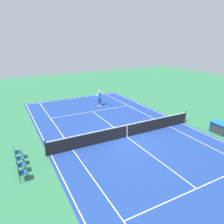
# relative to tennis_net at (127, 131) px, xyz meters

# --- Properties ---
(ground_plane) EXTENTS (60.00, 60.00, 0.00)m
(ground_plane) POSITION_rel_tennis_net_xyz_m (0.00, 0.00, -0.49)
(ground_plane) COLOR #2D7247
(court_slab) EXTENTS (24.20, 11.40, 0.00)m
(court_slab) POSITION_rel_tennis_net_xyz_m (0.00, 0.00, -0.49)
(court_slab) COLOR navy
(court_slab) RESTS_ON ground_plane
(court_line_markings) EXTENTS (23.85, 11.05, 0.01)m
(court_line_markings) POSITION_rel_tennis_net_xyz_m (0.00, 0.00, -0.49)
(court_line_markings) COLOR white
(court_line_markings) RESTS_ON ground_plane
(tennis_net) EXTENTS (0.10, 11.70, 1.08)m
(tennis_net) POSITION_rel_tennis_net_xyz_m (0.00, 0.00, 0.00)
(tennis_net) COLOR #2D2D33
(tennis_net) RESTS_ON ground_plane
(tennis_player_near) EXTENTS (1.06, 0.78, 1.70)m
(tennis_player_near) POSITION_rel_tennis_net_xyz_m (7.75, -1.39, 0.44)
(tennis_player_near) COLOR navy
(tennis_player_near) RESTS_ON ground_plane
(tennis_ball) EXTENTS (0.07, 0.07, 0.07)m
(tennis_ball) POSITION_rel_tennis_net_xyz_m (-0.17, -3.79, -0.46)
(tennis_ball) COLOR #CCE01E
(tennis_ball) RESTS_ON ground_plane
(spectator_chair_0) EXTENTS (0.44, 0.44, 0.88)m
(spectator_chair_0) POSITION_rel_tennis_net_xyz_m (-1.82, 7.37, 0.03)
(spectator_chair_0) COLOR #38383D
(spectator_chair_0) RESTS_ON ground_plane
(spectator_chair_1) EXTENTS (0.44, 0.44, 0.88)m
(spectator_chair_1) POSITION_rel_tennis_net_xyz_m (-1.05, 7.37, 0.03)
(spectator_chair_1) COLOR #38383D
(spectator_chair_1) RESTS_ON ground_plane
(spectator_chair_2) EXTENTS (0.44, 0.44, 0.88)m
(spectator_chair_2) POSITION_rel_tennis_net_xyz_m (-0.28, 7.37, 0.03)
(spectator_chair_2) COLOR #38383D
(spectator_chair_2) RESTS_ON ground_plane
(spectator_chair_3) EXTENTS (0.44, 0.44, 0.88)m
(spectator_chair_3) POSITION_rel_tennis_net_xyz_m (0.48, 7.37, 0.03)
(spectator_chair_3) COLOR #38383D
(spectator_chair_3) RESTS_ON ground_plane
(equipment_cart_tarped) EXTENTS (1.25, 0.84, 0.85)m
(equipment_cart_tarped) POSITION_rel_tennis_net_xyz_m (-2.72, -6.56, -0.05)
(equipment_cart_tarped) COLOR #2D2D33
(equipment_cart_tarped) RESTS_ON ground_plane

